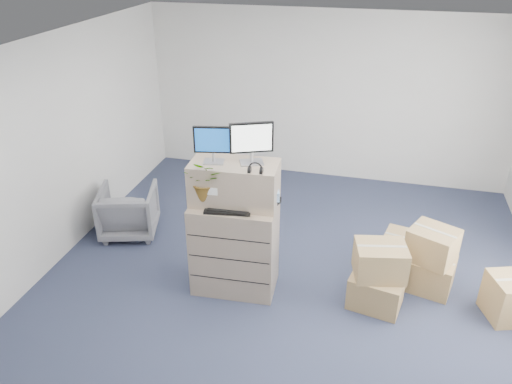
% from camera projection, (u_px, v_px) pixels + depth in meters
% --- Properties ---
extents(ground, '(7.00, 7.00, 0.00)m').
position_uv_depth(ground, '(283.00, 299.00, 5.86)').
color(ground, '#262D44').
rests_on(ground, ground).
extents(wall_back, '(6.00, 0.02, 2.80)m').
position_uv_depth(wall_back, '(327.00, 97.00, 8.22)').
color(wall_back, silver).
rests_on(wall_back, ground).
extents(filing_cabinet_lower, '(1.00, 0.64, 1.13)m').
position_uv_depth(filing_cabinet_lower, '(235.00, 246.00, 5.83)').
color(filing_cabinet_lower, tan).
rests_on(filing_cabinet_lower, ground).
extents(filing_cabinet_upper, '(0.99, 0.53, 0.48)m').
position_uv_depth(filing_cabinet_upper, '(234.00, 183.00, 5.50)').
color(filing_cabinet_upper, tan).
rests_on(filing_cabinet_upper, filing_cabinet_lower).
extents(monitor_left, '(0.42, 0.20, 0.41)m').
position_uv_depth(monitor_left, '(213.00, 143.00, 5.30)').
color(monitor_left, '#99999E').
rests_on(monitor_left, filing_cabinet_upper).
extents(monitor_right, '(0.45, 0.26, 0.46)m').
position_uv_depth(monitor_right, '(252.00, 141.00, 5.27)').
color(monitor_right, '#99999E').
rests_on(monitor_right, filing_cabinet_upper).
extents(headphones, '(0.15, 0.03, 0.15)m').
position_uv_depth(headphones, '(255.00, 169.00, 5.16)').
color(headphones, black).
rests_on(headphones, filing_cabinet_upper).
extents(keyboard, '(0.54, 0.29, 0.03)m').
position_uv_depth(keyboard, '(228.00, 210.00, 5.44)').
color(keyboard, black).
rests_on(keyboard, filing_cabinet_lower).
extents(mouse, '(0.10, 0.07, 0.03)m').
position_uv_depth(mouse, '(258.00, 211.00, 5.41)').
color(mouse, silver).
rests_on(mouse, filing_cabinet_lower).
extents(water_bottle, '(0.07, 0.07, 0.25)m').
position_uv_depth(water_bottle, '(237.00, 194.00, 5.52)').
color(water_bottle, '#94959C').
rests_on(water_bottle, filing_cabinet_lower).
extents(phone_dock, '(0.06, 0.05, 0.13)m').
position_uv_depth(phone_dock, '(234.00, 200.00, 5.56)').
color(phone_dock, silver).
rests_on(phone_dock, filing_cabinet_lower).
extents(external_drive, '(0.26, 0.22, 0.07)m').
position_uv_depth(external_drive, '(269.00, 200.00, 5.58)').
color(external_drive, black).
rests_on(external_drive, filing_cabinet_lower).
extents(tissue_box, '(0.31, 0.21, 0.10)m').
position_uv_depth(tissue_box, '(267.00, 195.00, 5.51)').
color(tissue_box, '#3B78CA').
rests_on(tissue_box, external_drive).
extents(potted_plant, '(0.53, 0.57, 0.46)m').
position_uv_depth(potted_plant, '(207.00, 185.00, 5.42)').
color(potted_plant, '#A3B995').
rests_on(potted_plant, filing_cabinet_lower).
extents(office_chair, '(0.92, 0.89, 0.77)m').
position_uv_depth(office_chair, '(128.00, 209.00, 6.98)').
color(office_chair, slate).
rests_on(office_chair, ground).
extents(cardboard_boxes, '(2.29, 1.52, 0.81)m').
position_uv_depth(cardboard_boxes, '(432.00, 272.00, 5.80)').
color(cardboard_boxes, '#A47F4F').
rests_on(cardboard_boxes, ground).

